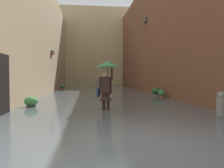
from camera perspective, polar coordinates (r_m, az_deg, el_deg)
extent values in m
plane|color=slate|center=(16.48, -3.18, -2.98)|extent=(60.84, 60.84, 0.00)
cube|color=#515B60|center=(16.47, -3.18, -2.63)|extent=(8.25, 30.34, 0.20)
cube|color=brown|center=(17.57, 12.37, 12.04)|extent=(1.80, 28.34, 9.01)
cube|color=#66605B|center=(18.24, 8.54, 15.76)|extent=(0.20, 0.70, 0.18)
ellipsoid|color=#23602D|center=(18.28, 8.54, 16.24)|extent=(0.28, 0.76, 0.24)
cube|color=tan|center=(17.03, -19.27, 11.53)|extent=(1.80, 28.34, 8.57)
cube|color=black|center=(8.07, -26.47, -0.76)|extent=(0.08, 1.10, 2.20)
cube|color=brown|center=(18.16, -15.07, 7.65)|extent=(0.20, 0.70, 0.18)
ellipsoid|color=#428947|center=(18.17, -15.08, 8.16)|extent=(0.28, 0.76, 0.24)
cube|color=tan|center=(29.71, -4.67, 9.38)|extent=(11.05, 1.80, 10.42)
cube|color=#2D2319|center=(8.42, -2.17, -7.60)|extent=(0.20, 0.26, 0.10)
cylinder|color=black|center=(8.37, -2.17, -4.85)|extent=(0.16, 0.16, 0.71)
cube|color=#2D2319|center=(8.36, -1.01, -7.67)|extent=(0.20, 0.26, 0.10)
cylinder|color=black|center=(8.30, -1.01, -4.90)|extent=(0.16, 0.16, 0.71)
cube|color=black|center=(8.28, -1.60, -0.32)|extent=(0.44, 0.36, 0.61)
cone|color=black|center=(8.31, -1.59, -3.25)|extent=(0.66, 0.66, 0.28)
sphere|color=tan|center=(8.27, -1.60, 2.52)|extent=(0.22, 0.22, 0.22)
cylinder|color=black|center=(8.19, -0.09, 2.63)|extent=(0.11, 0.11, 0.44)
cylinder|color=black|center=(8.36, -3.08, 0.15)|extent=(0.11, 0.11, 0.48)
cylinder|color=black|center=(8.25, -1.21, 3.50)|extent=(0.02, 0.02, 0.49)
cone|color=#338C4C|center=(8.26, -1.21, 5.20)|extent=(0.87, 0.87, 0.22)
cylinder|color=black|center=(8.27, -1.21, 6.17)|extent=(0.01, 0.01, 0.08)
cube|color=#334766|center=(8.39, -3.63, -2.25)|extent=(0.17, 0.28, 0.32)
torus|color=#334766|center=(8.37, -3.64, -0.33)|extent=(0.15, 0.28, 0.30)
cylinder|color=#66605B|center=(14.03, 11.33, -3.20)|extent=(0.44, 0.44, 0.35)
torus|color=#56524E|center=(14.01, 11.33, -2.48)|extent=(0.48, 0.48, 0.04)
ellipsoid|color=#23602D|center=(14.00, 11.34, -1.73)|extent=(0.58, 0.58, 0.37)
cylinder|color=brown|center=(21.39, -12.76, -1.43)|extent=(0.32, 0.32, 0.31)
torus|color=brown|center=(21.38, -12.76, -1.01)|extent=(0.36, 0.36, 0.04)
ellipsoid|color=#387F3D|center=(21.38, -12.76, -0.48)|extent=(0.44, 0.44, 0.39)
cylinder|color=#9E563D|center=(13.16, 12.70, -3.73)|extent=(0.34, 0.34, 0.28)
torus|color=brown|center=(13.14, 12.70, -3.14)|extent=(0.37, 0.37, 0.04)
ellipsoid|color=#428947|center=(13.13, 12.71, -2.25)|extent=(0.39, 0.39, 0.41)
cylinder|color=#66605B|center=(9.67, -20.16, -6.03)|extent=(0.36, 0.36, 0.24)
torus|color=#56524E|center=(9.65, -20.17, -5.32)|extent=(0.39, 0.39, 0.04)
ellipsoid|color=#428947|center=(9.63, -20.18, -4.20)|extent=(0.55, 0.55, 0.38)
cylinder|color=gray|center=(7.85, 26.37, -6.01)|extent=(0.29, 0.29, 0.79)
sphere|color=gray|center=(7.80, 26.43, -2.67)|extent=(0.26, 0.26, 0.26)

